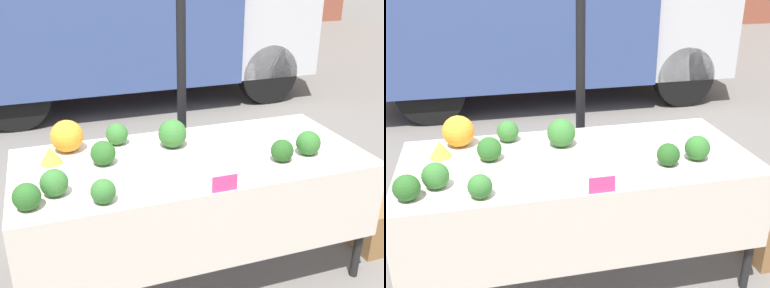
{
  "view_description": "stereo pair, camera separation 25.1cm",
  "coord_description": "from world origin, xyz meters",
  "views": [
    {
      "loc": [
        -0.76,
        -2.22,
        1.87
      ],
      "look_at": [
        0.0,
        0.0,
        0.87
      ],
      "focal_mm": 42.0,
      "sensor_mm": 36.0,
      "label": 1
    },
    {
      "loc": [
        -0.52,
        -2.29,
        1.87
      ],
      "look_at": [
        0.0,
        0.0,
        0.87
      ],
      "focal_mm": 42.0,
      "sensor_mm": 36.0,
      "label": 2
    }
  ],
  "objects": [
    {
      "name": "price_sign",
      "position": [
        0.02,
        -0.44,
        0.83
      ],
      "size": [
        0.13,
        0.01,
        0.09
      ],
      "color": "#E53D84",
      "rests_on": "market_table"
    },
    {
      "name": "broccoli_head_1",
      "position": [
        0.65,
        -0.18,
        0.86
      ],
      "size": [
        0.14,
        0.14,
        0.14
      ],
      "color": "#2D6628",
      "rests_on": "market_table"
    },
    {
      "name": "broccoli_head_4",
      "position": [
        0.46,
        -0.22,
        0.86
      ],
      "size": [
        0.13,
        0.13,
        0.13
      ],
      "color": "#23511E",
      "rests_on": "market_table"
    },
    {
      "name": "broccoli_head_5",
      "position": [
        -0.5,
        0.06,
        0.86
      ],
      "size": [
        0.14,
        0.14,
        0.14
      ],
      "color": "#285B23",
      "rests_on": "market_table"
    },
    {
      "name": "ground_plane",
      "position": [
        0.0,
        0.0,
        0.0
      ],
      "size": [
        40.0,
        40.0,
        0.0
      ],
      "primitive_type": "plane",
      "color": "slate"
    },
    {
      "name": "tent_pole",
      "position": [
        0.22,
        0.88,
        1.15
      ],
      "size": [
        0.07,
        0.07,
        2.29
      ],
      "color": "black",
      "rests_on": "ground_plane"
    },
    {
      "name": "orange_cauliflower",
      "position": [
        -0.67,
        0.31,
        0.89
      ],
      "size": [
        0.19,
        0.19,
        0.19
      ],
      "color": "orange",
      "rests_on": "market_table"
    },
    {
      "name": "broccoli_head_2",
      "position": [
        -0.37,
        0.32,
        0.86
      ],
      "size": [
        0.13,
        0.13,
        0.13
      ],
      "color": "#336B2D",
      "rests_on": "market_table"
    },
    {
      "name": "broccoli_head_6",
      "position": [
        -0.89,
        -0.3,
        0.86
      ],
      "size": [
        0.13,
        0.13,
        0.13
      ],
      "color": "#285B23",
      "rests_on": "market_table"
    },
    {
      "name": "romanesco_head",
      "position": [
        -0.77,
        0.17,
        0.84
      ],
      "size": [
        0.12,
        0.12,
        0.1
      ],
      "color": "#93B238",
      "rests_on": "market_table"
    },
    {
      "name": "broccoli_head_7",
      "position": [
        -0.77,
        -0.21,
        0.86
      ],
      "size": [
        0.14,
        0.14,
        0.14
      ],
      "color": "#336B2D",
      "rests_on": "market_table"
    },
    {
      "name": "broccoli_head_0",
      "position": [
        -0.56,
        -0.35,
        0.85
      ],
      "size": [
        0.12,
        0.12,
        0.12
      ],
      "color": "#336B2D",
      "rests_on": "market_table"
    },
    {
      "name": "market_table",
      "position": [
        0.0,
        -0.06,
        0.7
      ],
      "size": [
        2.0,
        0.9,
        0.79
      ],
      "color": "beige",
      "rests_on": "ground_plane"
    },
    {
      "name": "broccoli_head_3",
      "position": [
        -0.06,
        0.18,
        0.88
      ],
      "size": [
        0.17,
        0.17,
        0.17
      ],
      "color": "#336B2D",
      "rests_on": "market_table"
    }
  ]
}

